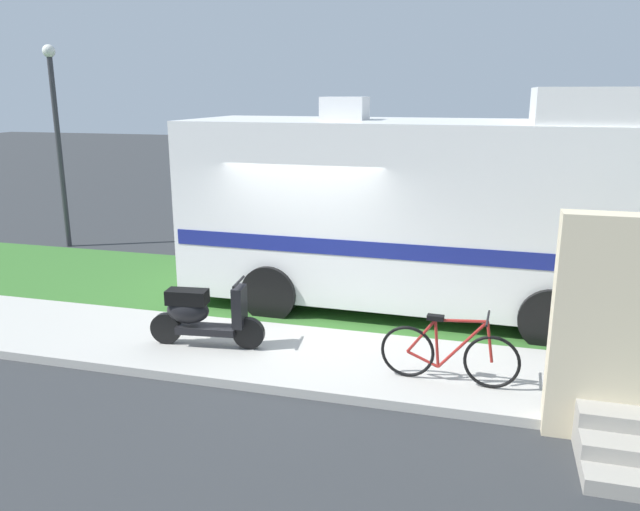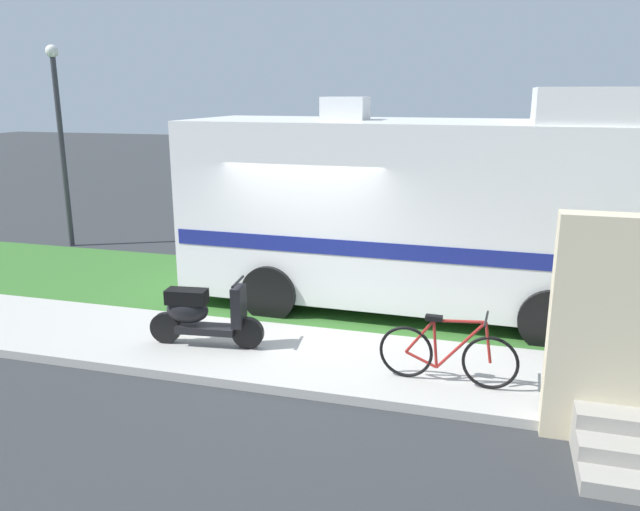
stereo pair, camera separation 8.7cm
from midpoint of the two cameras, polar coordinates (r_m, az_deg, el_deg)
name	(u,v)px [view 2 (the right image)]	position (r m, az deg, el deg)	size (l,w,h in m)	color
ground_plane	(299,328)	(9.71, -1.68, -6.62)	(80.00, 80.00, 0.00)	#2D3033
sidewalk	(272,354)	(8.64, -4.09, -9.03)	(24.00, 2.00, 0.12)	#ADAAA3
grass_strip	(325,296)	(11.05, 0.66, -3.70)	(24.00, 3.40, 0.08)	#336628
motorhome_rv	(415,208)	(10.25, 8.96, 4.34)	(7.25, 2.74, 3.61)	silver
scooter	(201,314)	(8.75, -10.55, -5.29)	(1.63, 0.52, 0.97)	black
bicycle	(447,354)	(7.72, 11.91, -8.82)	(1.67, 0.52, 0.89)	black
pickup_truck_near	(355,199)	(15.40, 3.38, 5.20)	(5.27, 2.23, 1.87)	#B7B29E
street_lamp_post	(60,128)	(15.53, -22.58, 10.70)	(0.28, 0.28, 4.55)	#333338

